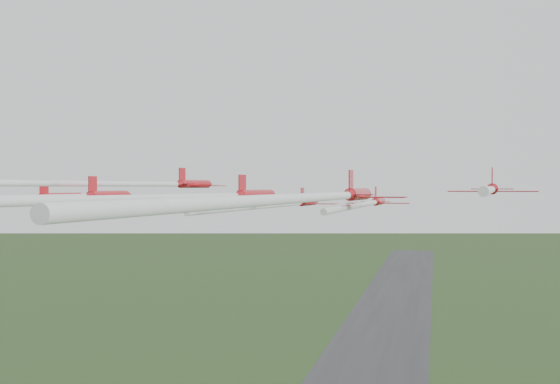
% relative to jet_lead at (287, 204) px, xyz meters
% --- Properties ---
extents(runway, '(38.00, 900.00, 0.04)m').
position_rel_jet_lead_xyz_m(runway, '(-2.30, 193.90, -57.71)').
color(runway, '#333336').
rests_on(runway, ground).
extents(jet_lead, '(8.68, 52.35, 2.57)m').
position_rel_jet_lead_xyz_m(jet_lead, '(0.00, 0.00, 0.00)').
color(jet_lead, red).
extents(jet_row2_left, '(12.15, 60.59, 2.56)m').
position_rel_jet_lead_xyz_m(jet_row2_left, '(-14.48, -15.68, 2.53)').
color(jet_row2_left, red).
extents(jet_row2_right, '(7.84, 46.41, 2.34)m').
position_rel_jet_lead_xyz_m(jet_row2_right, '(11.35, -10.09, 0.35)').
color(jet_row2_right, red).
extents(jet_row3_mid, '(13.55, 60.83, 2.73)m').
position_rel_jet_lead_xyz_m(jet_row3_mid, '(-3.15, -29.40, 1.28)').
color(jet_row3_mid, red).
extents(jet_row3_right, '(8.88, 44.27, 2.62)m').
position_rel_jet_lead_xyz_m(jet_row3_right, '(23.61, -25.14, 1.96)').
color(jet_row3_right, red).
extents(jet_row4_left, '(7.88, 59.50, 2.34)m').
position_rel_jet_lead_xyz_m(jet_row4_left, '(-13.21, -42.96, 1.30)').
color(jet_row4_left, red).
extents(jet_row4_right, '(9.03, 57.47, 2.67)m').
position_rel_jet_lead_xyz_m(jet_row4_right, '(10.86, -41.22, 1.50)').
color(jet_row4_right, red).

